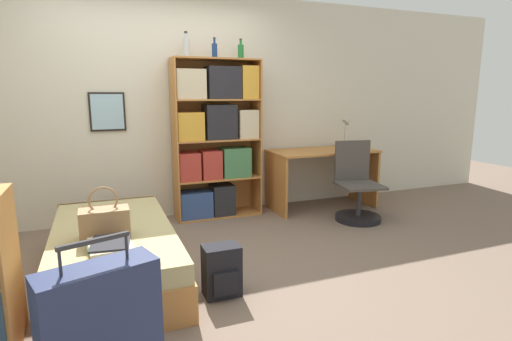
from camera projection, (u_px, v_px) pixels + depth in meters
ground_plane at (192, 265)px, 3.45m from camera, size 14.00×14.00×0.00m
wall_back at (159, 107)px, 4.60m from camera, size 10.00×0.09×2.60m
bed at (114, 252)px, 3.21m from camera, size 0.92×1.85×0.41m
handbag at (105, 222)px, 2.91m from camera, size 0.34×0.22×0.39m
book_stack_on_bed at (110, 247)px, 2.63m from camera, size 0.29×0.36×0.09m
suitcase at (102, 337)px, 1.84m from camera, size 0.56×0.36×0.83m
bookcase at (215, 138)px, 4.67m from camera, size 1.01×0.35×1.85m
bottle_green at (186, 48)px, 4.40m from camera, size 0.08×0.08×0.28m
bottle_brown at (215, 50)px, 4.48m from camera, size 0.06×0.06×0.23m
bottle_clear at (241, 51)px, 4.61m from camera, size 0.07×0.07×0.23m
desk at (322, 167)px, 5.11m from camera, size 1.34×0.66×0.75m
desk_lamp at (347, 125)px, 5.21m from camera, size 0.18×0.13×0.45m
desk_chair at (357, 196)px, 4.66m from camera, size 0.55×0.56×0.91m
backpack at (222, 271)px, 2.90m from camera, size 0.26×0.21×0.38m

